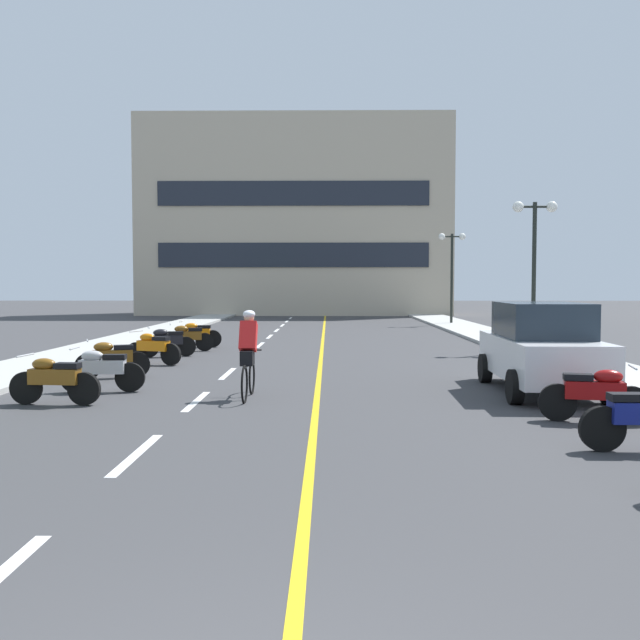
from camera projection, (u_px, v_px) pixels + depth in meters
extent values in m
plane|color=#38383A|center=(315.00, 348.00, 23.81)|extent=(140.00, 140.00, 0.00)
cube|color=#A8A8A3|center=(133.00, 339.00, 26.89)|extent=(2.40, 72.00, 0.12)
cube|color=#A8A8A3|center=(501.00, 339.00, 26.71)|extent=(2.40, 72.00, 0.12)
cube|color=silver|center=(137.00, 454.00, 8.85)|extent=(0.14, 2.20, 0.01)
cube|color=silver|center=(196.00, 401.00, 12.84)|extent=(0.14, 2.20, 0.01)
cube|color=silver|center=(228.00, 374.00, 16.84)|extent=(0.14, 2.20, 0.01)
cube|color=silver|center=(247.00, 356.00, 20.83)|extent=(0.14, 2.20, 0.01)
cube|color=silver|center=(260.00, 345.00, 24.83)|extent=(0.14, 2.20, 0.01)
cube|color=silver|center=(270.00, 337.00, 28.82)|extent=(0.14, 2.20, 0.01)
cube|color=silver|center=(277.00, 330.00, 32.82)|extent=(0.14, 2.20, 0.01)
cube|color=silver|center=(282.00, 325.00, 36.81)|extent=(0.14, 2.20, 0.01)
cube|color=silver|center=(287.00, 321.00, 40.81)|extent=(0.14, 2.20, 0.01)
cube|color=silver|center=(291.00, 318.00, 44.80)|extent=(0.14, 2.20, 0.01)
cube|color=silver|center=(294.00, 315.00, 48.79)|extent=(0.14, 2.20, 0.01)
cube|color=gold|center=(323.00, 340.00, 26.80)|extent=(0.12, 66.00, 0.01)
cube|color=#BCAD93|center=(295.00, 218.00, 50.55)|extent=(22.34, 6.25, 14.14)
cube|color=#1E232D|center=(293.00, 255.00, 47.53)|extent=(18.76, 0.10, 1.70)
cube|color=#1E232D|center=(293.00, 193.00, 47.31)|extent=(18.76, 0.10, 1.70)
cylinder|color=black|center=(534.00, 275.00, 22.60)|extent=(0.14, 0.14, 4.76)
cylinder|color=black|center=(535.00, 207.00, 22.48)|extent=(1.10, 0.08, 0.08)
sphere|color=white|center=(518.00, 207.00, 22.49)|extent=(0.36, 0.36, 0.36)
sphere|color=white|center=(552.00, 207.00, 22.48)|extent=(0.36, 0.36, 0.36)
cylinder|color=black|center=(452.00, 278.00, 37.09)|extent=(0.14, 0.14, 4.80)
cylinder|color=black|center=(452.00, 237.00, 36.97)|extent=(1.10, 0.08, 0.08)
sphere|color=white|center=(442.00, 237.00, 36.98)|extent=(0.36, 0.36, 0.36)
sphere|color=white|center=(462.00, 237.00, 36.96)|extent=(0.36, 0.36, 0.36)
cylinder|color=black|center=(485.00, 368.00, 15.32)|extent=(0.24, 0.65, 0.64)
cylinder|color=black|center=(562.00, 369.00, 15.25)|extent=(0.24, 0.65, 0.64)
cylinder|color=black|center=(515.00, 387.00, 12.53)|extent=(0.24, 0.65, 0.64)
cylinder|color=black|center=(610.00, 387.00, 12.45)|extent=(0.24, 0.65, 0.64)
cube|color=silver|center=(541.00, 357.00, 13.87)|extent=(1.84, 4.25, 0.80)
cube|color=#1E2833|center=(542.00, 320.00, 13.83)|extent=(1.63, 2.25, 0.70)
cylinder|color=black|center=(602.00, 429.00, 8.97)|extent=(0.60, 0.11, 0.60)
cube|color=black|center=(626.00, 397.00, 8.94)|extent=(0.44, 0.25, 0.10)
cylinder|color=black|center=(632.00, 405.00, 10.71)|extent=(0.61, 0.23, 0.60)
cylinder|color=black|center=(557.00, 402.00, 10.97)|extent=(0.61, 0.23, 0.60)
cube|color=maroon|center=(594.00, 390.00, 10.83)|extent=(0.94, 0.48, 0.28)
ellipsoid|color=maroon|center=(608.00, 377.00, 10.77)|extent=(0.48, 0.33, 0.22)
cube|color=black|center=(578.00, 377.00, 10.88)|extent=(0.48, 0.33, 0.10)
cylinder|color=silver|center=(633.00, 367.00, 10.68)|extent=(0.17, 0.59, 0.03)
cylinder|color=black|center=(26.00, 388.00, 12.50)|extent=(0.61, 0.15, 0.60)
cylinder|color=black|center=(84.00, 389.00, 12.40)|extent=(0.61, 0.15, 0.60)
cube|color=brown|center=(55.00, 376.00, 12.44)|extent=(0.92, 0.35, 0.28)
ellipsoid|color=brown|center=(44.00, 364.00, 12.45)|extent=(0.46, 0.28, 0.22)
cube|color=black|center=(68.00, 366.00, 12.41)|extent=(0.46, 0.28, 0.10)
cylinder|color=silver|center=(25.00, 355.00, 12.47)|extent=(0.08, 0.60, 0.03)
cylinder|color=black|center=(75.00, 378.00, 13.90)|extent=(0.60, 0.13, 0.60)
cylinder|color=black|center=(130.00, 377.00, 13.95)|extent=(0.60, 0.13, 0.60)
cube|color=#B2B2B7|center=(103.00, 367.00, 13.91)|extent=(0.91, 0.33, 0.28)
ellipsoid|color=#B2B2B7|center=(92.00, 356.00, 13.89)|extent=(0.45, 0.26, 0.22)
cube|color=black|center=(115.00, 357.00, 13.91)|extent=(0.45, 0.26, 0.10)
cylinder|color=silver|center=(75.00, 348.00, 13.87)|extent=(0.06, 0.60, 0.03)
cylinder|color=black|center=(88.00, 366.00, 15.83)|extent=(0.60, 0.30, 0.60)
cylinder|color=black|center=(137.00, 364.00, 16.19)|extent=(0.60, 0.30, 0.60)
cube|color=brown|center=(113.00, 356.00, 16.00)|extent=(0.94, 0.57, 0.28)
ellipsoid|color=brown|center=(103.00, 347.00, 15.92)|extent=(0.50, 0.38, 0.22)
cube|color=black|center=(124.00, 347.00, 16.07)|extent=(0.50, 0.38, 0.10)
cylinder|color=silver|center=(87.00, 340.00, 15.80)|extent=(0.23, 0.57, 0.03)
cylinder|color=black|center=(137.00, 353.00, 18.93)|extent=(0.60, 0.30, 0.60)
cylinder|color=black|center=(171.00, 354.00, 18.54)|extent=(0.60, 0.30, 0.60)
cube|color=orange|center=(153.00, 346.00, 18.72)|extent=(0.94, 0.57, 0.28)
ellipsoid|color=orange|center=(147.00, 337.00, 18.78)|extent=(0.50, 0.38, 0.22)
cube|color=black|center=(161.00, 339.00, 18.62)|extent=(0.50, 0.38, 0.10)
cylinder|color=silver|center=(136.00, 331.00, 18.90)|extent=(0.23, 0.57, 0.03)
cylinder|color=black|center=(149.00, 348.00, 20.53)|extent=(0.60, 0.29, 0.60)
cylinder|color=black|center=(186.00, 347.00, 20.88)|extent=(0.60, 0.29, 0.60)
cube|color=black|center=(167.00, 340.00, 20.69)|extent=(0.94, 0.56, 0.28)
ellipsoid|color=black|center=(161.00, 333.00, 20.62)|extent=(0.49, 0.37, 0.22)
cube|color=black|center=(176.00, 333.00, 20.76)|extent=(0.49, 0.37, 0.10)
cylinder|color=silver|center=(148.00, 328.00, 20.50)|extent=(0.23, 0.58, 0.03)
cylinder|color=black|center=(170.00, 343.00, 22.31)|extent=(0.61, 0.23, 0.60)
cylinder|color=black|center=(205.00, 342.00, 22.54)|extent=(0.61, 0.23, 0.60)
cube|color=brown|center=(188.00, 336.00, 22.41)|extent=(0.94, 0.47, 0.28)
ellipsoid|color=brown|center=(181.00, 329.00, 22.36)|extent=(0.48, 0.33, 0.22)
cube|color=black|center=(195.00, 329.00, 22.46)|extent=(0.48, 0.33, 0.10)
cylinder|color=silver|center=(170.00, 324.00, 22.28)|extent=(0.16, 0.59, 0.03)
cylinder|color=black|center=(181.00, 339.00, 23.86)|extent=(0.60, 0.13, 0.60)
cylinder|color=black|center=(213.00, 339.00, 23.91)|extent=(0.60, 0.13, 0.60)
cube|color=orange|center=(197.00, 332.00, 23.88)|extent=(0.91, 0.33, 0.28)
ellipsoid|color=orange|center=(191.00, 326.00, 23.86)|extent=(0.45, 0.27, 0.22)
cube|color=black|center=(204.00, 327.00, 23.88)|extent=(0.45, 0.27, 0.10)
cylinder|color=silver|center=(181.00, 322.00, 23.83)|extent=(0.06, 0.60, 0.03)
torus|color=black|center=(252.00, 377.00, 13.71)|extent=(0.05, 0.72, 0.72)
torus|color=black|center=(244.00, 385.00, 12.66)|extent=(0.05, 0.72, 0.72)
cylinder|color=black|center=(248.00, 365.00, 13.14)|extent=(0.06, 0.95, 0.04)
cube|color=black|center=(247.00, 355.00, 12.98)|extent=(0.10, 0.20, 0.06)
cylinder|color=black|center=(251.00, 350.00, 13.58)|extent=(0.42, 0.04, 0.03)
cube|color=black|center=(247.00, 358.00, 13.04)|extent=(0.25, 0.36, 0.28)
cube|color=red|center=(248.00, 336.00, 13.17)|extent=(0.33, 0.46, 0.61)
sphere|color=tan|center=(249.00, 318.00, 13.28)|extent=(0.20, 0.20, 0.20)
ellipsoid|color=white|center=(249.00, 314.00, 13.27)|extent=(0.24, 0.26, 0.16)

